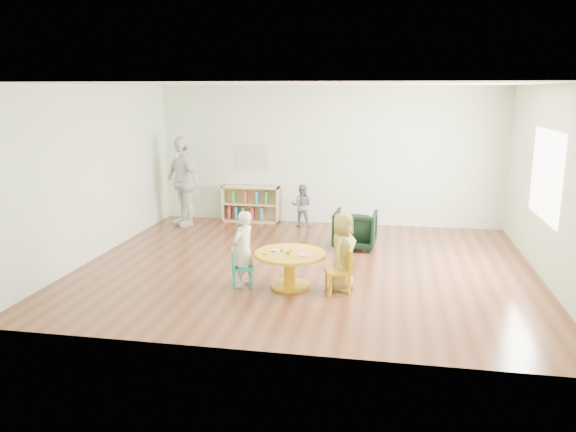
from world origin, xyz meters
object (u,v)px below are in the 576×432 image
(toddler, at_px, (302,206))
(adult_caretaker, at_px, (183,181))
(kid_chair_left, at_px, (239,266))
(activity_table, at_px, (290,263))
(armchair, at_px, (355,229))
(bookshelf, at_px, (251,204))
(child_right, at_px, (343,252))
(kid_chair_right, at_px, (341,269))
(child_left, at_px, (243,249))

(toddler, bearing_deg, adult_caretaker, 5.11)
(kid_chair_left, bearing_deg, toddler, 158.48)
(activity_table, bearing_deg, armchair, 70.42)
(activity_table, distance_m, bookshelf, 4.12)
(activity_table, relative_size, bookshelf, 0.83)
(bookshelf, distance_m, child_right, 4.42)
(child_right, xyz_separation_m, adult_caretaker, (-3.51, 3.23, 0.36))
(child_right, distance_m, toddler, 3.70)
(kid_chair_right, xyz_separation_m, child_left, (-1.37, 0.02, 0.21))
(armchair, bearing_deg, activity_table, 74.08)
(activity_table, relative_size, armchair, 1.36)
(armchair, bearing_deg, child_right, 92.65)
(adult_caretaker, bearing_deg, child_right, -4.82)
(bookshelf, height_order, armchair, bookshelf)
(armchair, xyz_separation_m, child_left, (-1.42, -2.25, 0.21))
(activity_table, height_order, kid_chair_left, kid_chair_left)
(activity_table, xyz_separation_m, armchair, (0.77, 2.17, -0.01))
(kid_chair_right, relative_size, child_left, 0.57)
(child_right, relative_size, adult_caretaker, 0.60)
(bookshelf, bearing_deg, activity_table, -68.26)
(bookshelf, height_order, toddler, toddler)
(kid_chair_right, distance_m, child_left, 1.39)
(armchair, bearing_deg, toddler, -46.26)
(kid_chair_right, height_order, child_left, child_left)
(kid_chair_left, height_order, adult_caretaker, adult_caretaker)
(kid_chair_left, relative_size, armchair, 0.76)
(child_left, bearing_deg, armchair, 172.75)
(bookshelf, relative_size, child_left, 1.11)
(kid_chair_right, distance_m, toddler, 3.82)
(child_right, bearing_deg, child_left, 110.59)
(child_left, distance_m, toddler, 3.65)
(kid_chair_right, relative_size, child_right, 0.56)
(kid_chair_right, height_order, bookshelf, bookshelf)
(activity_table, bearing_deg, bookshelf, 111.74)
(kid_chair_right, bearing_deg, kid_chair_left, 71.86)
(kid_chair_right, relative_size, armchair, 0.84)
(child_left, xyz_separation_m, toddler, (0.26, 3.64, -0.11))
(armchair, xyz_separation_m, toddler, (-1.16, 1.38, 0.10))
(kid_chair_right, distance_m, armchair, 2.27)
(kid_chair_left, distance_m, bookshelf, 4.03)
(kid_chair_right, height_order, adult_caretaker, adult_caretaker)
(child_right, bearing_deg, kid_chair_right, -167.80)
(kid_chair_left, relative_size, child_right, 0.51)
(child_right, bearing_deg, adult_caretaker, 63.47)
(kid_chair_left, height_order, toddler, toddler)
(child_left, bearing_deg, adult_caretaker, -122.45)
(adult_caretaker, bearing_deg, kid_chair_left, -20.66)
(activity_table, height_order, child_right, child_right)
(child_right, bearing_deg, toddler, 33.74)
(kid_chair_left, height_order, kid_chair_right, kid_chair_right)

